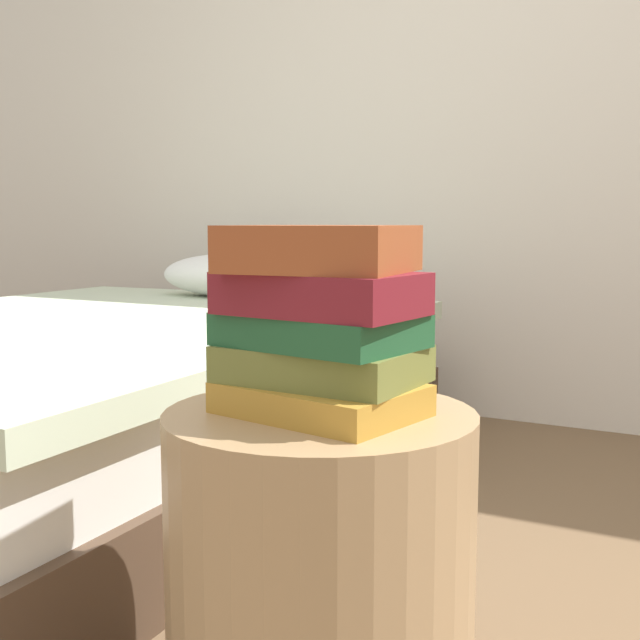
# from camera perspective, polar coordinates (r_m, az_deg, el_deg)

# --- Properties ---
(wall_back) EXTENTS (7.00, 0.08, 2.60)m
(wall_back) POSITION_cam_1_polar(r_m,az_deg,el_deg) (3.07, 19.01, 17.13)
(wall_back) COLOR silver
(wall_back) RESTS_ON ground_plane
(bed) EXTENTS (1.62, 2.07, 0.62)m
(bed) POSITION_cam_1_polar(r_m,az_deg,el_deg) (2.44, -16.24, -5.27)
(bed) COLOR #4C3828
(bed) RESTS_ON ground_plane
(side_table) EXTENTS (0.44, 0.44, 0.47)m
(side_table) POSITION_cam_1_polar(r_m,az_deg,el_deg) (1.22, 0.00, -17.42)
(side_table) COLOR tan
(side_table) RESTS_ON ground_plane
(book_ochre) EXTENTS (0.29, 0.23, 0.04)m
(book_ochre) POSITION_cam_1_polar(r_m,az_deg,el_deg) (1.12, 0.01, -5.60)
(book_ochre) COLOR #B7842D
(book_ochre) RESTS_ON side_table
(book_olive) EXTENTS (0.27, 0.19, 0.05)m
(book_olive) POSITION_cam_1_polar(r_m,az_deg,el_deg) (1.13, 0.01, -3.08)
(book_olive) COLOR olive
(book_olive) RESTS_ON book_ochre
(book_forest) EXTENTS (0.29, 0.22, 0.05)m
(book_forest) POSITION_cam_1_polar(r_m,az_deg,el_deg) (1.12, -0.12, -0.70)
(book_forest) COLOR #1E512D
(book_forest) RESTS_ON book_olive
(book_maroon) EXTENTS (0.28, 0.19, 0.06)m
(book_maroon) POSITION_cam_1_polar(r_m,az_deg,el_deg) (1.10, 0.05, 1.89)
(book_maroon) COLOR maroon
(book_maroon) RESTS_ON book_forest
(book_rust) EXTENTS (0.25, 0.23, 0.06)m
(book_rust) POSITION_cam_1_polar(r_m,az_deg,el_deg) (1.11, -0.03, 5.07)
(book_rust) COLOR #994723
(book_rust) RESTS_ON book_maroon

